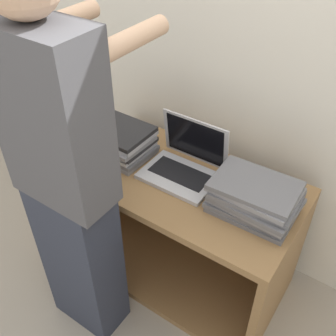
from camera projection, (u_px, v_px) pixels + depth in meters
The scene contains 7 objects.
ground_plane at pixel (146, 307), 2.08m from camera, with size 12.00×12.00×0.00m, color #9E9384.
wall_back at pixel (230, 44), 1.77m from camera, with size 8.00×0.05×2.40m.
cart at pixel (185, 220), 2.10m from camera, with size 1.16×0.60×0.69m.
laptop_open at pixel (184, 164), 1.83m from camera, with size 0.34×0.28×0.26m.
laptop_stack_left at pixel (117, 139), 1.95m from camera, with size 0.37×0.26×0.15m.
laptop_stack_right at pixel (255, 198), 1.63m from camera, with size 0.37×0.26×0.15m.
person at pixel (67, 184), 1.52m from camera, with size 0.40×0.53×1.73m.
Camera 1 is at (0.75, -0.88, 1.88)m, focal length 42.00 mm.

